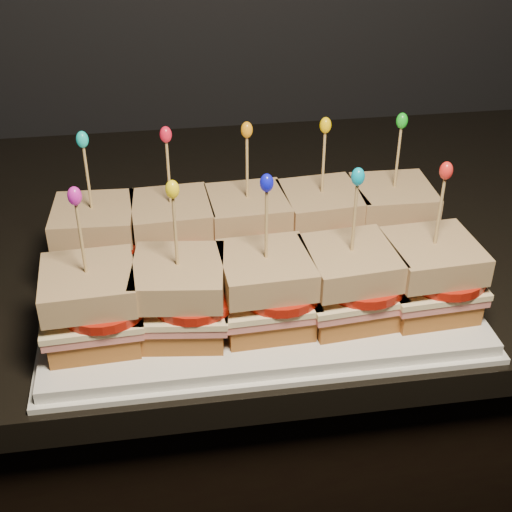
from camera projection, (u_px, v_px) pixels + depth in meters
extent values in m
cube|color=black|center=(92.00, 490.00, 1.11)|extent=(2.37, 0.60, 0.86)
cube|color=black|center=(47.00, 245.00, 0.87)|extent=(2.41, 0.64, 0.03)
cube|color=white|center=(256.00, 293.00, 0.74)|extent=(0.42, 0.26, 0.02)
cube|color=white|center=(256.00, 298.00, 0.74)|extent=(0.43, 0.27, 0.01)
cube|color=brown|center=(99.00, 259.00, 0.76)|extent=(0.08, 0.08, 0.02)
cube|color=#CE756B|center=(97.00, 247.00, 0.75)|extent=(0.09, 0.09, 0.01)
cube|color=#F9E3A9|center=(96.00, 241.00, 0.75)|extent=(0.09, 0.09, 0.01)
cylinder|color=#AB190C|center=(107.00, 237.00, 0.74)|extent=(0.08, 0.08, 0.01)
cube|color=brown|center=(93.00, 220.00, 0.73)|extent=(0.09, 0.09, 0.03)
cylinder|color=tan|center=(88.00, 181.00, 0.71)|extent=(0.00, 0.00, 0.09)
ellipsoid|color=#10C4B6|center=(82.00, 139.00, 0.69)|extent=(0.01, 0.01, 0.02)
cube|color=brown|center=(174.00, 253.00, 0.77)|extent=(0.08, 0.08, 0.02)
cube|color=#CE756B|center=(173.00, 241.00, 0.76)|extent=(0.09, 0.09, 0.01)
cube|color=#F9E3A9|center=(173.00, 235.00, 0.76)|extent=(0.09, 0.09, 0.01)
cylinder|color=#AB190C|center=(184.00, 231.00, 0.75)|extent=(0.08, 0.08, 0.01)
cube|color=brown|center=(171.00, 214.00, 0.75)|extent=(0.09, 0.09, 0.03)
cylinder|color=tan|center=(169.00, 176.00, 0.72)|extent=(0.00, 0.00, 0.09)
ellipsoid|color=red|center=(166.00, 135.00, 0.70)|extent=(0.01, 0.01, 0.02)
cube|color=brown|center=(248.00, 247.00, 0.78)|extent=(0.08, 0.08, 0.02)
cube|color=#CE756B|center=(248.00, 235.00, 0.77)|extent=(0.09, 0.09, 0.01)
cube|color=#F9E3A9|center=(248.00, 230.00, 0.77)|extent=(0.09, 0.09, 0.01)
cylinder|color=#AB190C|center=(259.00, 226.00, 0.76)|extent=(0.08, 0.08, 0.01)
cube|color=brown|center=(247.00, 209.00, 0.76)|extent=(0.09, 0.09, 0.03)
cylinder|color=tan|center=(247.00, 171.00, 0.73)|extent=(0.00, 0.00, 0.09)
ellipsoid|color=orange|center=(247.00, 130.00, 0.71)|extent=(0.01, 0.01, 0.02)
cube|color=brown|center=(319.00, 241.00, 0.79)|extent=(0.09, 0.09, 0.02)
cube|color=#CE756B|center=(320.00, 230.00, 0.78)|extent=(0.10, 0.09, 0.01)
cube|color=#F9E3A9|center=(320.00, 224.00, 0.78)|extent=(0.10, 0.09, 0.01)
cylinder|color=#AB190C|center=(332.00, 220.00, 0.77)|extent=(0.08, 0.08, 0.01)
cube|color=brown|center=(321.00, 203.00, 0.77)|extent=(0.09, 0.09, 0.03)
cylinder|color=tan|center=(323.00, 166.00, 0.74)|extent=(0.00, 0.00, 0.09)
ellipsoid|color=yellow|center=(326.00, 125.00, 0.72)|extent=(0.01, 0.01, 0.02)
cube|color=brown|center=(389.00, 236.00, 0.80)|extent=(0.08, 0.08, 0.02)
cube|color=#CE756B|center=(390.00, 224.00, 0.79)|extent=(0.09, 0.09, 0.01)
cube|color=#F9E3A9|center=(391.00, 219.00, 0.79)|extent=(0.09, 0.09, 0.01)
cylinder|color=#AB190C|center=(404.00, 215.00, 0.78)|extent=(0.08, 0.08, 0.01)
cube|color=brown|center=(393.00, 198.00, 0.78)|extent=(0.08, 0.08, 0.03)
cylinder|color=tan|center=(397.00, 161.00, 0.75)|extent=(0.00, 0.00, 0.09)
ellipsoid|color=green|center=(402.00, 121.00, 0.73)|extent=(0.01, 0.01, 0.02)
cube|color=brown|center=(95.00, 328.00, 0.66)|extent=(0.08, 0.08, 0.02)
cube|color=#CE756B|center=(93.00, 315.00, 0.65)|extent=(0.09, 0.09, 0.01)
cube|color=#F9E3A9|center=(92.00, 308.00, 0.65)|extent=(0.09, 0.09, 0.01)
cylinder|color=#AB190C|center=(104.00, 304.00, 0.64)|extent=(0.08, 0.08, 0.01)
cube|color=brown|center=(88.00, 285.00, 0.63)|extent=(0.09, 0.09, 0.03)
cylinder|color=tan|center=(82.00, 243.00, 0.61)|extent=(0.00, 0.00, 0.09)
ellipsoid|color=#C71DA3|center=(75.00, 196.00, 0.59)|extent=(0.01, 0.01, 0.02)
cube|color=brown|center=(181.00, 320.00, 0.67)|extent=(0.09, 0.09, 0.02)
cube|color=#CE756B|center=(181.00, 307.00, 0.66)|extent=(0.10, 0.10, 0.01)
cube|color=#F9E3A9|center=(180.00, 301.00, 0.66)|extent=(0.10, 0.10, 0.01)
cylinder|color=#AB190C|center=(193.00, 297.00, 0.65)|extent=(0.08, 0.08, 0.01)
cube|color=brown|center=(178.00, 277.00, 0.64)|extent=(0.09, 0.09, 0.03)
cylinder|color=tan|center=(176.00, 236.00, 0.62)|extent=(0.00, 0.00, 0.09)
ellipsoid|color=yellow|center=(172.00, 189.00, 0.60)|extent=(0.01, 0.01, 0.02)
cube|color=brown|center=(266.00, 312.00, 0.68)|extent=(0.08, 0.08, 0.02)
cube|color=#CE756B|center=(266.00, 299.00, 0.67)|extent=(0.09, 0.09, 0.01)
cube|color=#F9E3A9|center=(266.00, 293.00, 0.67)|extent=(0.09, 0.09, 0.01)
cylinder|color=#AB190C|center=(280.00, 289.00, 0.66)|extent=(0.08, 0.08, 0.01)
cube|color=brown|center=(266.00, 270.00, 0.65)|extent=(0.08, 0.08, 0.03)
cylinder|color=tan|center=(266.00, 229.00, 0.63)|extent=(0.00, 0.00, 0.09)
ellipsoid|color=#0E11E1|center=(267.00, 183.00, 0.61)|extent=(0.01, 0.01, 0.02)
cube|color=brown|center=(347.00, 304.00, 0.69)|extent=(0.09, 0.09, 0.02)
cube|color=#CE756B|center=(348.00, 292.00, 0.68)|extent=(0.10, 0.09, 0.01)
cube|color=#F9E3A9|center=(349.00, 286.00, 0.68)|extent=(0.10, 0.09, 0.01)
cylinder|color=#AB190C|center=(363.00, 282.00, 0.67)|extent=(0.08, 0.08, 0.01)
cube|color=brown|center=(351.00, 263.00, 0.67)|extent=(0.09, 0.09, 0.03)
cylinder|color=tan|center=(354.00, 222.00, 0.64)|extent=(0.00, 0.00, 0.09)
ellipsoid|color=#0697B8|center=(358.00, 177.00, 0.62)|extent=(0.01, 0.01, 0.02)
cube|color=brown|center=(426.00, 297.00, 0.70)|extent=(0.08, 0.08, 0.02)
cube|color=#CE756B|center=(428.00, 285.00, 0.69)|extent=(0.09, 0.09, 0.01)
cube|color=#F9E3A9|center=(429.00, 279.00, 0.69)|extent=(0.09, 0.09, 0.01)
cylinder|color=#AB190C|center=(445.00, 274.00, 0.68)|extent=(0.08, 0.08, 0.01)
cube|color=brown|center=(433.00, 256.00, 0.68)|extent=(0.09, 0.09, 0.03)
cylinder|color=tan|center=(439.00, 215.00, 0.65)|extent=(0.00, 0.00, 0.09)
ellipsoid|color=red|center=(446.00, 171.00, 0.63)|extent=(0.01, 0.01, 0.02)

